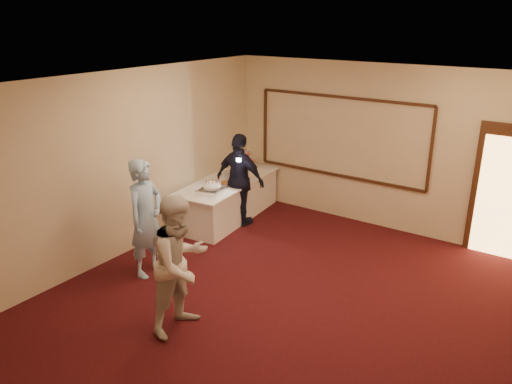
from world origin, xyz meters
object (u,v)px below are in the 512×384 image
man (146,218)px  guest (240,180)px  plate_stack_a (225,175)px  buffet_table (228,199)px  pavlova_tray (212,188)px  tart (227,183)px  plate_stack_b (245,172)px  woman (181,264)px  cupcake_stand (249,161)px

man → guest: (0.03, 2.33, -0.03)m
plate_stack_a → buffet_table: bearing=-23.2°
pavlova_tray → plate_stack_a: (-0.28, 0.76, -0.01)m
pavlova_tray → tart: (-0.05, 0.50, -0.06)m
buffet_table → man: bearing=-81.8°
plate_stack_b → woman: size_ratio=0.10×
man → woman: size_ratio=1.02×
woman → guest: bearing=26.1°
plate_stack_a → tart: bearing=-47.4°
buffet_table → man: size_ratio=1.44×
plate_stack_a → plate_stack_b: size_ratio=1.02×
pavlova_tray → plate_stack_a: size_ratio=3.23×
buffet_table → tart: (0.14, -0.22, 0.41)m
cupcake_stand → plate_stack_a: size_ratio=2.15×
buffet_table → guest: bearing=-19.1°
guest → tart: bearing=17.6°
pavlova_tray → tart: bearing=95.3°
plate_stack_b → tart: bearing=-85.8°
pavlova_tray → woman: 2.95m
buffet_table → guest: size_ratio=1.50×
pavlova_tray → man: 1.76m
plate_stack_b → woman: 4.00m
pavlova_tray → woman: woman is taller
buffet_table → plate_stack_b: size_ratio=14.32×
plate_stack_b → woman: bearing=-65.5°
plate_stack_a → woman: bearing=-60.4°
plate_stack_a → woman: 3.75m
plate_stack_b → buffet_table: bearing=-102.5°
plate_stack_b → tart: (0.05, -0.64, -0.05)m
pavlova_tray → plate_stack_b: pavlova_tray is taller
woman → pavlova_tray: bearing=34.3°
pavlova_tray → plate_stack_b: bearing=94.7°
buffet_table → plate_stack_a: size_ratio=14.10×
buffet_table → man: 2.55m
cupcake_stand → plate_stack_b: cupcake_stand is taller
man → guest: man is taller
pavlova_tray → plate_stack_a: pavlova_tray is taller
cupcake_stand → woman: bearing=-65.3°
man → tart: bearing=-0.7°
plate_stack_b → cupcake_stand: bearing=116.5°
cupcake_stand → plate_stack_b: bearing=-63.5°
plate_stack_a → pavlova_tray: bearing=-69.4°
plate_stack_a → woman: woman is taller
plate_stack_a → plate_stack_b: 0.42m
man → woman: bearing=-124.6°
cupcake_stand → man: (0.50, -3.36, -0.00)m
pavlova_tray → cupcake_stand: bearing=101.6°
buffet_table → cupcake_stand: cupcake_stand is taller
tart → woman: size_ratio=0.14×
plate_stack_b → guest: size_ratio=0.10×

